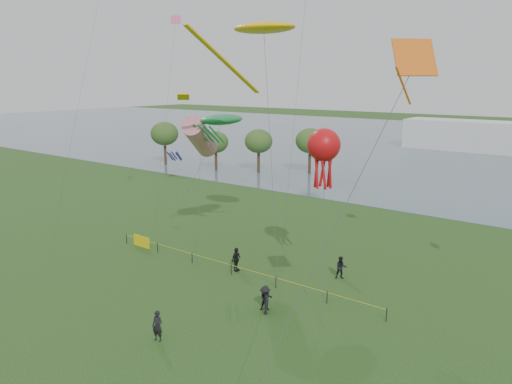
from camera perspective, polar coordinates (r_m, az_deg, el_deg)
The scene contains 13 objects.
pavilion_left at distance 110.37m, azimuth 22.49°, elevation 6.02°, with size 22.00×8.00×6.00m, color silver.
trees at distance 78.63m, azimuth -2.58°, elevation 6.07°, with size 28.13×12.14×7.20m.
fence at distance 41.00m, azimuth -9.44°, elevation -6.62°, with size 24.07×0.07×1.05m.
spectator_a at distance 31.56m, azimuth 1.16°, elevation -12.02°, with size 0.78×0.60×1.60m, color black.
spectator_b at distance 31.09m, azimuth 1.05°, elevation -12.25°, with size 1.14×0.66×1.77m, color black.
spectator_c at distance 37.54m, azimuth -2.28°, elevation -7.71°, with size 1.07×0.44×1.82m, color black.
spectator_f at distance 28.69m, azimuth -11.20°, elevation -14.79°, with size 0.63×0.41×1.73m, color black.
spectator_g at distance 36.67m, azimuth 9.69°, elevation -8.53°, with size 0.81×0.63×1.66m, color black.
kite_stingray at distance 36.36m, azimuth 0.79°, elevation 18.14°, with size 7.63×10.01×17.91m.
kite_windsock at distance 41.21m, azimuth -6.40°, elevation 6.26°, with size 5.31×6.19×11.33m.
kite_creature at distance 40.18m, azimuth -3.96°, elevation 8.22°, with size 5.49×5.75×11.34m.
kite_octopus at distance 33.25m, azimuth 7.76°, elevation 5.22°, with size 4.49×6.52×10.92m.
kite_delta at distance 18.92m, azimuth 16.78°, elevation 12.63°, with size 3.81×10.07×15.46m.
Camera 1 is at (16.13, -11.16, 13.99)m, focal length 35.00 mm.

